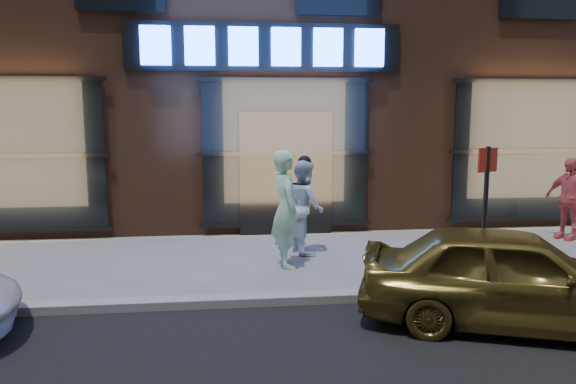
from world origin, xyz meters
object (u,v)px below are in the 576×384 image
gold_sedan (514,277)px  sign_post (485,206)px  man_bowtie (286,209)px  passerby (568,199)px  man_cap (304,206)px

gold_sedan → sign_post: bearing=10.8°
man_bowtie → sign_post: sign_post is taller
gold_sedan → sign_post: (0.18, 1.15, 0.62)m
man_bowtie → passerby: (5.50, 1.22, -0.14)m
man_bowtie → man_cap: 0.95m
man_bowtie → sign_post: size_ratio=0.92×
man_bowtie → gold_sedan: bearing=-148.6°
man_bowtie → gold_sedan: (2.30, -2.73, -0.33)m
passerby → man_cap: bearing=-110.2°
man_bowtie → passerby: 5.64m
gold_sedan → man_bowtie: bearing=59.8°
man_bowtie → man_cap: bearing=-34.8°
man_cap → passerby: size_ratio=1.03×
man_cap → gold_sedan: size_ratio=0.47×
passerby → gold_sedan: 5.08m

